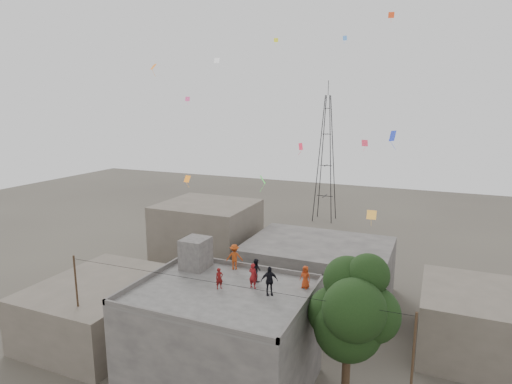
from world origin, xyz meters
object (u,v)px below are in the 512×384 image
tree (352,311)px  person_red_adult (253,276)px  person_dark_adult (269,281)px  transmission_tower (326,159)px  stair_head_box (196,253)px

tree → person_red_adult: 5.95m
tree → person_red_adult: size_ratio=6.03×
tree → person_dark_adult: tree is taller
person_red_adult → transmission_tower: bearing=-71.3°
stair_head_box → person_dark_adult: bearing=-18.0°
stair_head_box → person_dark_adult: 6.20m
person_red_adult → person_dark_adult: size_ratio=0.91×
person_dark_adult → person_red_adult: bearing=124.4°
stair_head_box → transmission_tower: size_ratio=0.10×
stair_head_box → person_red_adult: bearing=-16.9°
tree → transmission_tower: transmission_tower is taller
tree → transmission_tower: (-11.37, 39.40, 2.97)m
stair_head_box → tree: bearing=-10.7°
transmission_tower → person_red_adult: bearing=-81.9°
tree → transmission_tower: size_ratio=0.45×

